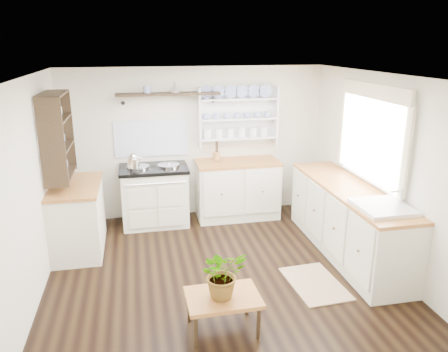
% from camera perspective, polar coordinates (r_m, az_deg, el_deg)
% --- Properties ---
extents(floor, '(4.00, 3.80, 0.01)m').
position_cam_1_polar(floor, '(5.42, -0.66, -12.03)').
color(floor, black).
rests_on(floor, ground).
extents(wall_back, '(4.00, 0.02, 2.30)m').
position_cam_1_polar(wall_back, '(6.78, -3.76, 4.37)').
color(wall_back, beige).
rests_on(wall_back, ground).
extents(wall_right, '(0.02, 3.80, 2.30)m').
position_cam_1_polar(wall_right, '(5.68, 19.53, 0.88)').
color(wall_right, beige).
rests_on(wall_right, ground).
extents(wall_left, '(0.02, 3.80, 2.30)m').
position_cam_1_polar(wall_left, '(5.01, -23.79, -1.70)').
color(wall_left, beige).
rests_on(wall_left, ground).
extents(ceiling, '(4.00, 3.80, 0.01)m').
position_cam_1_polar(ceiling, '(4.75, -0.76, 12.99)').
color(ceiling, white).
rests_on(ceiling, wall_back).
extents(window, '(0.08, 1.55, 1.22)m').
position_cam_1_polar(window, '(5.68, 18.74, 5.29)').
color(window, white).
rests_on(window, wall_right).
extents(aga_cooker, '(0.99, 0.69, 0.92)m').
position_cam_1_polar(aga_cooker, '(6.60, -9.02, -2.47)').
color(aga_cooker, silver).
rests_on(aga_cooker, floor).
extents(back_cabinets, '(1.27, 0.63, 0.90)m').
position_cam_1_polar(back_cabinets, '(6.79, 1.73, -1.64)').
color(back_cabinets, beige).
rests_on(back_cabinets, floor).
extents(right_cabinets, '(0.62, 2.43, 0.90)m').
position_cam_1_polar(right_cabinets, '(5.84, 15.82, -5.52)').
color(right_cabinets, beige).
rests_on(right_cabinets, floor).
extents(belfast_sink, '(0.55, 0.60, 0.45)m').
position_cam_1_polar(belfast_sink, '(5.11, 19.92, -5.07)').
color(belfast_sink, white).
rests_on(belfast_sink, right_cabinets).
extents(left_cabinets, '(0.62, 1.13, 0.90)m').
position_cam_1_polar(left_cabinets, '(6.02, -18.55, -5.06)').
color(left_cabinets, beige).
rests_on(left_cabinets, floor).
extents(plate_rack, '(1.20, 0.22, 0.90)m').
position_cam_1_polar(plate_rack, '(6.78, 1.71, 7.89)').
color(plate_rack, white).
rests_on(plate_rack, wall_back).
extents(high_shelf, '(1.50, 0.29, 0.16)m').
position_cam_1_polar(high_shelf, '(6.49, -7.29, 10.50)').
color(high_shelf, black).
rests_on(high_shelf, wall_back).
extents(left_shelving, '(0.28, 0.80, 1.05)m').
position_cam_1_polar(left_shelving, '(5.74, -20.96, 5.02)').
color(left_shelving, black).
rests_on(left_shelving, wall_left).
extents(kettle, '(0.17, 0.17, 0.21)m').
position_cam_1_polar(kettle, '(6.31, -11.75, 2.01)').
color(kettle, silver).
rests_on(kettle, aga_cooker).
extents(utensil_crock, '(0.11, 0.11, 0.13)m').
position_cam_1_polar(utensil_crock, '(6.65, -1.00, 2.60)').
color(utensil_crock, '#9C6B39').
rests_on(utensil_crock, back_cabinets).
extents(center_table, '(0.70, 0.50, 0.37)m').
position_cam_1_polar(center_table, '(4.25, -0.14, -15.89)').
color(center_table, brown).
rests_on(center_table, floor).
extents(potted_plant, '(0.48, 0.44, 0.47)m').
position_cam_1_polar(potted_plant, '(4.10, -0.14, -12.59)').
color(potted_plant, '#3F7233').
rests_on(potted_plant, center_table).
extents(floor_rug, '(0.60, 0.88, 0.02)m').
position_cam_1_polar(floor_rug, '(5.22, 11.79, -13.58)').
color(floor_rug, '#876F4F').
rests_on(floor_rug, floor).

